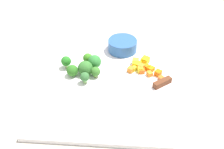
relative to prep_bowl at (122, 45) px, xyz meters
name	(u,v)px	position (x,y,z in m)	size (l,w,h in m)	color
ground_plane	(112,81)	(-0.14, 0.02, -0.03)	(4.00, 4.00, 0.00)	#A09B8B
cutting_board	(112,79)	(-0.14, 0.02, -0.02)	(0.44, 0.38, 0.01)	white
prep_bowl	(122,45)	(0.00, 0.00, 0.00)	(0.09, 0.09, 0.04)	#2B5792
chef_knife	(136,96)	(-0.21, -0.04, -0.01)	(0.21, 0.26, 0.02)	silver
carrot_dice_0	(150,69)	(-0.10, -0.08, -0.01)	(0.02, 0.02, 0.01)	orange
carrot_dice_1	(141,67)	(-0.10, -0.06, -0.01)	(0.02, 0.02, 0.02)	orange
carrot_dice_2	(161,78)	(-0.14, -0.11, -0.01)	(0.01, 0.01, 0.01)	orange
carrot_dice_3	(142,71)	(-0.11, -0.06, -0.01)	(0.01, 0.01, 0.01)	orange
carrot_dice_4	(158,73)	(-0.12, -0.10, -0.01)	(0.02, 0.02, 0.01)	orange
carrot_dice_5	(150,74)	(-0.12, -0.08, -0.01)	(0.01, 0.02, 0.01)	orange
carrot_dice_6	(146,67)	(-0.09, -0.07, -0.01)	(0.02, 0.01, 0.01)	orange
carrot_dice_7	(131,70)	(-0.11, -0.03, -0.01)	(0.02, 0.02, 0.01)	orange
pepper_dice_0	(140,69)	(-0.10, -0.05, -0.01)	(0.01, 0.02, 0.02)	yellow
pepper_dice_1	(134,69)	(-0.10, -0.04, -0.01)	(0.01, 0.01, 0.01)	yellow
pepper_dice_2	(135,62)	(-0.07, -0.04, -0.01)	(0.02, 0.02, 0.02)	yellow
pepper_dice_3	(137,65)	(-0.08, -0.04, -0.01)	(0.02, 0.02, 0.02)	yellow
pepper_dice_4	(145,60)	(-0.06, -0.07, -0.01)	(0.02, 0.02, 0.02)	yellow
broccoli_floret_0	(85,77)	(-0.16, 0.09, 0.00)	(0.03, 0.03, 0.03)	#87BA63
broccoli_floret_1	(95,62)	(-0.10, 0.07, 0.01)	(0.04, 0.04, 0.04)	#8BB269
broccoli_floret_2	(72,71)	(-0.14, 0.13, 0.00)	(0.03, 0.03, 0.03)	#80B864
broccoli_floret_3	(88,58)	(-0.08, 0.10, 0.00)	(0.03, 0.03, 0.03)	#88C056
broccoli_floret_4	(66,61)	(-0.10, 0.16, 0.00)	(0.03, 0.03, 0.04)	#90AC69
broccoli_floret_5	(96,71)	(-0.13, 0.07, 0.00)	(0.03, 0.03, 0.03)	#96AF55
broccoli_floret_6	(85,68)	(-0.13, 0.10, 0.00)	(0.04, 0.04, 0.04)	#86BB5F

